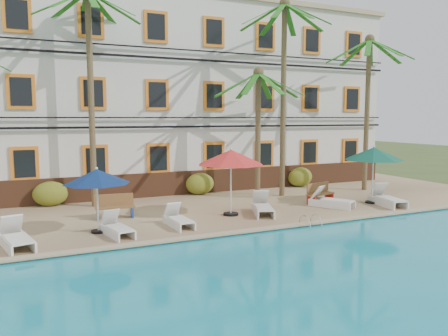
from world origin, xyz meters
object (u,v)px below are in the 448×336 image
lounger_a (16,238)px  lounger_c (178,219)px  umbrella_red (231,158)px  lounger_b (117,228)px  palm_d (284,73)px  palm_b (90,69)px  lounger_d (263,207)px  palm_c (258,113)px  palm_e (368,91)px  umbrella_blue (97,177)px  pool_ladder (310,225)px  bench_right (319,193)px  bench_left (115,206)px  umbrella_green (374,154)px  lounger_f (387,199)px  lounger_e (331,200)px

lounger_a → lounger_c: size_ratio=1.18×
umbrella_red → lounger_b: size_ratio=1.51×
lounger_c → palm_d: bearing=29.2°
palm_b → lounger_d: size_ratio=4.56×
palm_b → lounger_d: (5.97, -4.50, -5.65)m
palm_c → palm_e: size_ratio=0.76×
palm_b → umbrella_blue: (-0.54, -4.65, -4.03)m
palm_e → palm_c: bearing=176.6°
lounger_b → pool_ladder: bearing=-12.5°
palm_d → bench_right: (0.53, -2.33, -5.57)m
bench_left → palm_b: bearing=98.3°
palm_e → lounger_b: palm_e is taller
lounger_a → pool_ladder: lounger_a is taller
umbrella_blue → bench_left: (0.93, 1.98, -1.44)m
palm_b → umbrella_green: bearing=-21.4°
palm_c → lounger_f: 7.08m
bench_left → pool_ladder: (6.29, -4.11, -0.47)m
lounger_d → bench_right: bench_right is taller
umbrella_blue → lounger_a: umbrella_blue is taller
palm_b → lounger_d: bearing=-37.0°
lounger_b → pool_ladder: (6.73, -1.49, -0.26)m
palm_c → umbrella_green: palm_c is taller
palm_e → pool_ladder: 10.43m
palm_c → lounger_b: palm_c is taller
palm_d → pool_ladder: palm_d is taller
umbrella_green → pool_ladder: umbrella_green is taller
lounger_c → lounger_e: bearing=3.7°
lounger_b → pool_ladder: size_ratio=2.42×
umbrella_blue → umbrella_green: umbrella_green is taller
palm_d → palm_e: bearing=-3.5°
lounger_a → palm_d: bearing=19.3°
lounger_a → lounger_b: size_ratio=1.14×
lounger_f → lounger_d: bearing=172.6°
palm_c → palm_d: palm_d is taller
umbrella_blue → lounger_a: bearing=-163.1°
palm_e → lounger_e: palm_e is taller
palm_b → lounger_c: (2.21, -4.98, -5.68)m
lounger_a → palm_c: bearing=21.8°
palm_c → lounger_c: palm_c is taller
lounger_b → umbrella_blue: bearing=127.5°
lounger_e → lounger_f: lounger_f is taller
umbrella_red → lounger_f: bearing=-9.1°
lounger_e → bench_left: size_ratio=1.30×
lounger_e → palm_d: bearing=97.6°
palm_c → umbrella_blue: bearing=-156.7°
palm_c → lounger_a: palm_c is taller
palm_c → umbrella_green: size_ratio=2.38×
lounger_b → bench_right: bearing=10.4°
palm_e → umbrella_red: 10.07m
umbrella_green → lounger_c: (-9.47, -0.42, -1.99)m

